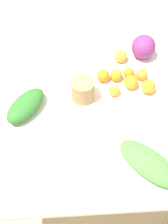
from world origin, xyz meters
name	(u,v)px	position (x,y,z in m)	size (l,w,h in m)	color
ground_plane	(84,170)	(0.00, 0.00, 0.00)	(8.00, 8.00, 0.00)	#C6B289
dining_table	(84,123)	(0.00, 0.00, 0.65)	(1.15, 1.09, 0.75)	silver
cabbage_purple	(143,47)	(-0.39, -0.42, 0.82)	(0.15, 0.15, 0.15)	#7A2D75
paper_bag	(82,90)	(0.00, -0.12, 0.81)	(0.13, 0.13, 0.13)	#A87F51
greens_bunch_scallion	(26,106)	(0.32, -0.04, 0.79)	(0.27, 0.13, 0.09)	#2D6B28
greens_bunch_chard	(149,163)	(-0.29, 0.33, 0.79)	(0.34, 0.15, 0.08)	#4C933D
orange_0	(129,73)	(-0.28, -0.26, 0.78)	(0.06, 0.06, 0.06)	orange
orange_1	(116,75)	(-0.20, -0.24, 0.78)	(0.07, 0.07, 0.07)	orange
orange_2	(131,82)	(-0.28, -0.18, 0.79)	(0.08, 0.08, 0.08)	orange
orange_3	(121,56)	(-0.25, -0.39, 0.79)	(0.08, 0.08, 0.08)	#F9A833
orange_4	(148,87)	(-0.38, -0.14, 0.79)	(0.08, 0.08, 0.08)	orange
orange_5	(103,76)	(-0.13, -0.24, 0.79)	(0.08, 0.08, 0.08)	orange
orange_6	(114,91)	(-0.18, -0.13, 0.78)	(0.06, 0.06, 0.06)	orange
orange_7	(142,74)	(-0.36, -0.24, 0.78)	(0.07, 0.07, 0.07)	orange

